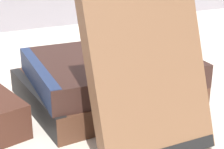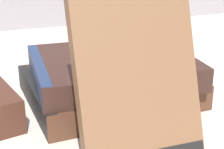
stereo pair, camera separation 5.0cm
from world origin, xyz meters
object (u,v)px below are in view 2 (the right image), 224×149
pocket_watch (144,57)px  reading_glasses (40,72)px  book_flat_top (108,67)px  book_flat_bottom (105,87)px  book_leaning_front (137,82)px

pocket_watch → reading_glasses: pocket_watch is taller
pocket_watch → reading_glasses: size_ratio=0.50×
book_flat_top → book_flat_bottom: bearing=99.2°
book_flat_bottom → pocket_watch: pocket_watch is taller
pocket_watch → book_flat_bottom: bearing=137.7°
book_leaning_front → reading_glasses: size_ratio=1.53×
book_leaning_front → reading_glasses: bearing=102.6°
book_flat_bottom → book_leaning_front: book_leaning_front is taller
book_leaning_front → pocket_watch: size_ratio=3.06×
book_leaning_front → pocket_watch: 0.11m
book_flat_bottom → pocket_watch: size_ratio=4.19×
book_flat_top → book_leaning_front: book_leaning_front is taller
book_leaning_front → book_flat_top: bearing=84.4°
book_flat_bottom → book_flat_top: bearing=-86.8°
book_flat_top → reading_glasses: book_flat_top is taller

